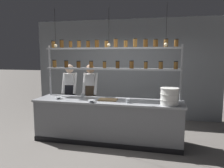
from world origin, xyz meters
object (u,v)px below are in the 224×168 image
(chef_left, at_px, (70,92))
(serving_cup_by_board, at_px, (128,101))
(spice_shelf_unit, at_px, (111,59))
(prep_bowl_center_front, at_px, (92,101))
(chef_center, at_px, (91,93))
(cutting_board, at_px, (108,100))
(serving_cup_front, at_px, (82,95))
(prep_bowl_near_left, at_px, (59,98))
(container_stack, at_px, (169,96))

(chef_left, relative_size, serving_cup_by_board, 18.90)
(spice_shelf_unit, relative_size, prep_bowl_center_front, 19.12)
(chef_left, height_order, prep_bowl_center_front, chef_left)
(chef_center, bearing_deg, cutting_board, -47.33)
(chef_left, relative_size, serving_cup_front, 16.79)
(chef_center, xyz_separation_m, cutting_board, (0.58, -0.55, -0.03))
(cutting_board, bearing_deg, prep_bowl_near_left, -174.04)
(container_stack, bearing_deg, cutting_board, 172.28)
(prep_bowl_center_front, relative_size, serving_cup_front, 1.65)
(chef_center, relative_size, container_stack, 4.60)
(spice_shelf_unit, xyz_separation_m, container_stack, (1.30, -0.50, -0.71))
(spice_shelf_unit, relative_size, container_stack, 8.60)
(container_stack, xyz_separation_m, cutting_board, (-1.28, 0.17, -0.16))
(serving_cup_by_board, bearing_deg, prep_bowl_center_front, -172.00)
(chef_left, xyz_separation_m, cutting_board, (1.15, -0.59, -0.02))
(chef_center, height_order, serving_cup_by_board, chef_center)
(chef_center, distance_m, prep_bowl_near_left, 0.85)
(cutting_board, xyz_separation_m, prep_bowl_center_front, (-0.28, -0.28, 0.01))
(prep_bowl_near_left, xyz_separation_m, serving_cup_by_board, (1.58, -0.06, 0.02))
(chef_center, bearing_deg, serving_cup_by_board, -38.80)
(cutting_board, bearing_deg, spice_shelf_unit, 91.84)
(spice_shelf_unit, xyz_separation_m, cutting_board, (0.01, -0.32, -0.87))
(chef_left, height_order, chef_center, chef_center)
(chef_left, xyz_separation_m, container_stack, (2.44, -0.77, 0.14))
(prep_bowl_near_left, bearing_deg, spice_shelf_unit, 21.75)
(serving_cup_by_board, bearing_deg, chef_center, 145.24)
(chef_center, height_order, container_stack, chef_center)
(serving_cup_front, height_order, serving_cup_by_board, serving_cup_front)
(prep_bowl_near_left, relative_size, serving_cup_front, 1.63)
(cutting_board, relative_size, prep_bowl_center_front, 2.45)
(serving_cup_front, bearing_deg, cutting_board, -12.31)
(container_stack, xyz_separation_m, serving_cup_front, (-1.93, 0.31, -0.12))
(chef_center, height_order, prep_bowl_center_front, chef_center)
(cutting_board, relative_size, serving_cup_front, 4.05)
(container_stack, height_order, prep_bowl_center_front, container_stack)
(prep_bowl_center_front, xyz_separation_m, serving_cup_front, (-0.36, 0.42, 0.03))
(spice_shelf_unit, bearing_deg, serving_cup_by_board, -46.61)
(chef_left, height_order, container_stack, chef_left)
(cutting_board, bearing_deg, serving_cup_front, 167.69)
(chef_left, bearing_deg, container_stack, -25.79)
(container_stack, distance_m, prep_bowl_center_front, 1.58)
(prep_bowl_center_front, relative_size, serving_cup_by_board, 1.86)
(spice_shelf_unit, height_order, cutting_board, spice_shelf_unit)
(spice_shelf_unit, height_order, serving_cup_front, spice_shelf_unit)
(cutting_board, xyz_separation_m, serving_cup_by_board, (0.46, -0.18, 0.03))
(prep_bowl_near_left, bearing_deg, container_stack, -1.38)
(container_stack, bearing_deg, spice_shelf_unit, 158.96)
(spice_shelf_unit, xyz_separation_m, chef_left, (-1.14, 0.27, -0.85))
(cutting_board, xyz_separation_m, prep_bowl_near_left, (-1.11, -0.12, 0.01))
(spice_shelf_unit, height_order, chef_left, spice_shelf_unit)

